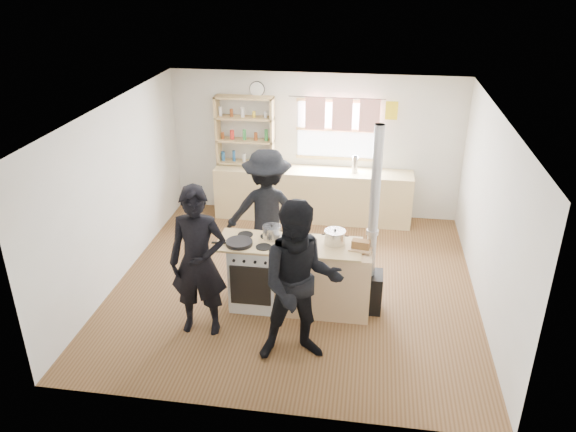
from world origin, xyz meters
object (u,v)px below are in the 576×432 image
object	(u,v)px
cooking_island	(300,276)
bread_board	(361,246)
stockpot_counter	(335,237)
flue_heater	(370,266)
skillet_greens	(239,243)
thermos	(355,165)
person_far	(267,212)
person_near_right	(300,284)
stockpot_stove	(272,232)
roast_tray	(291,244)
person_near_left	(198,262)

from	to	relation	value
cooking_island	bread_board	world-z (taller)	bread_board
stockpot_counter	flue_heater	distance (m)	0.60
skillet_greens	thermos	bearing A→B (deg)	65.39
cooking_island	bread_board	xyz separation A→B (m)	(0.75, -0.02, 0.51)
person_far	person_near_right	bearing A→B (deg)	104.35
stockpot_stove	cooking_island	bearing A→B (deg)	-15.40
skillet_greens	roast_tray	distance (m)	0.66
thermos	skillet_greens	xyz separation A→B (m)	(-1.33, -2.90, -0.08)
stockpot_counter	person_near_left	size ratio (longest dim) A/B	0.14
bread_board	person_far	distance (m)	1.64
person_near_right	stockpot_counter	bearing A→B (deg)	61.74
cooking_island	bread_board	distance (m)	0.91
person_near_left	flue_heater	bearing A→B (deg)	17.50
person_near_left	stockpot_counter	bearing A→B (deg)	22.99
stockpot_stove	person_far	world-z (taller)	person_far
skillet_greens	flue_heater	world-z (taller)	flue_heater
stockpot_counter	flue_heater	xyz separation A→B (m)	(0.46, -0.01, -0.38)
cooking_island	person_near_right	xyz separation A→B (m)	(0.13, -0.99, 0.51)
stockpot_counter	person_near_right	world-z (taller)	person_near_right
skillet_greens	person_near_left	world-z (taller)	person_near_left
stockpot_stove	person_near_left	xyz separation A→B (m)	(-0.75, -0.77, -0.07)
thermos	person_near_left	size ratio (longest dim) A/B	0.15
flue_heater	person_near_right	size ratio (longest dim) A/B	1.29
thermos	stockpot_counter	distance (m)	2.69
stockpot_stove	person_far	bearing A→B (deg)	104.54
thermos	flue_heater	bearing A→B (deg)	-83.12
stockpot_stove	bread_board	size ratio (longest dim) A/B	0.80
skillet_greens	stockpot_stove	size ratio (longest dim) A/B	1.55
flue_heater	person_near_right	world-z (taller)	flue_heater
stockpot_stove	bread_board	bearing A→B (deg)	-6.22
thermos	roast_tray	distance (m)	2.92
bread_board	person_near_right	size ratio (longest dim) A/B	0.16
cooking_island	person_near_left	size ratio (longest dim) A/B	1.03
cooking_island	stockpot_counter	xyz separation A→B (m)	(0.43, 0.08, 0.55)
stockpot_stove	stockpot_counter	xyz separation A→B (m)	(0.81, -0.02, 0.00)
thermos	roast_tray	world-z (taller)	thermos
skillet_greens	person_far	world-z (taller)	person_far
skillet_greens	roast_tray	xyz separation A→B (m)	(0.65, 0.05, 0.01)
stockpot_counter	person_far	xyz separation A→B (m)	(-1.02, 0.83, -0.10)
roast_tray	cooking_island	bearing A→B (deg)	34.65
flue_heater	person_far	world-z (taller)	flue_heater
skillet_greens	cooking_island	bearing A→B (deg)	9.38
cooking_island	flue_heater	xyz separation A→B (m)	(0.89, 0.08, 0.18)
thermos	person_near_right	world-z (taller)	person_near_right
cooking_island	roast_tray	xyz separation A→B (m)	(-0.11, -0.08, 0.50)
person_near_left	stockpot_stove	bearing A→B (deg)	43.18
cooking_island	stockpot_stove	world-z (taller)	stockpot_stove
skillet_greens	bread_board	size ratio (longest dim) A/B	1.23
stockpot_stove	flue_heater	bearing A→B (deg)	-1.23
cooking_island	stockpot_stove	xyz separation A→B (m)	(-0.38, 0.11, 0.55)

